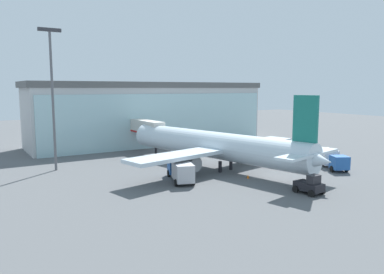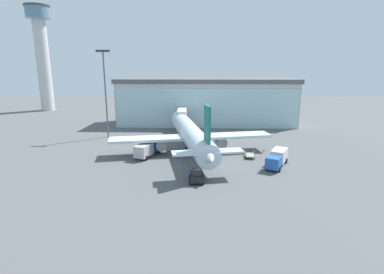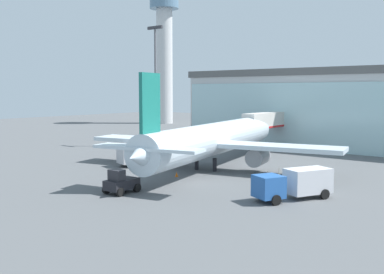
# 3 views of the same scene
# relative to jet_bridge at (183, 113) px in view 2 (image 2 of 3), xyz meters

# --- Properties ---
(ground) EXTENTS (240.00, 240.00, 0.00)m
(ground) POSITION_rel_jet_bridge_xyz_m (6.37, -28.62, -4.76)
(ground) COLOR #545659
(terminal_building) EXTENTS (51.95, 13.93, 13.33)m
(terminal_building) POSITION_rel_jet_bridge_xyz_m (6.37, 9.86, 1.91)
(terminal_building) COLOR #BBBBBB
(terminal_building) RESTS_ON ground
(jet_bridge) EXTENTS (2.55, 13.86, 6.14)m
(jet_bridge) POSITION_rel_jet_bridge_xyz_m (0.00, 0.00, 0.00)
(jet_bridge) COLOR beige
(jet_bridge) RESTS_ON ground
(control_tower) EXTENTS (8.92, 8.92, 38.28)m
(control_tower) POSITION_rel_jet_bridge_xyz_m (-54.88, 35.49, 17.97)
(control_tower) COLOR silver
(control_tower) RESTS_ON ground
(apron_light_mast) EXTENTS (3.20, 0.40, 20.50)m
(apron_light_mast) POSITION_rel_jet_bridge_xyz_m (-17.65, -8.12, 7.27)
(apron_light_mast) COLOR #59595E
(apron_light_mast) RESTS_ON ground
(airplane) EXTENTS (32.11, 36.89, 11.23)m
(airplane) POSITION_rel_jet_bridge_xyz_m (2.93, -19.77, -1.21)
(airplane) COLOR silver
(airplane) RESTS_ON ground
(catering_truck) EXTENTS (4.34, 7.62, 2.65)m
(catering_truck) POSITION_rel_jet_bridge_xyz_m (-5.24, -23.60, -3.29)
(catering_truck) COLOR #2659A5
(catering_truck) RESTS_ON ground
(fuel_truck) EXTENTS (5.24, 7.51, 2.65)m
(fuel_truck) POSITION_rel_jet_bridge_xyz_m (18.27, -28.46, -3.29)
(fuel_truck) COLOR #2659A5
(fuel_truck) RESTS_ON ground
(baggage_cart) EXTENTS (1.76, 2.89, 1.50)m
(baggage_cart) POSITION_rel_jet_bridge_xyz_m (14.29, -23.83, -4.26)
(baggage_cart) COLOR #9E998C
(baggage_cart) RESTS_ON ground
(pushback_tug) EXTENTS (2.28, 3.27, 2.30)m
(pushback_tug) POSITION_rel_jet_bridge_xyz_m (4.44, -36.46, -3.78)
(pushback_tug) COLOR black
(pushback_tug) RESTS_ON ground
(safety_cone_nose) EXTENTS (0.36, 0.36, 0.55)m
(safety_cone_nose) POSITION_rel_jet_bridge_xyz_m (3.24, -27.03, -4.48)
(safety_cone_nose) COLOR orange
(safety_cone_nose) RESTS_ON ground
(safety_cone_wingtip) EXTENTS (0.36, 0.36, 0.55)m
(safety_cone_wingtip) POSITION_rel_jet_bridge_xyz_m (17.79, -19.60, -4.48)
(safety_cone_wingtip) COLOR orange
(safety_cone_wingtip) RESTS_ON ground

